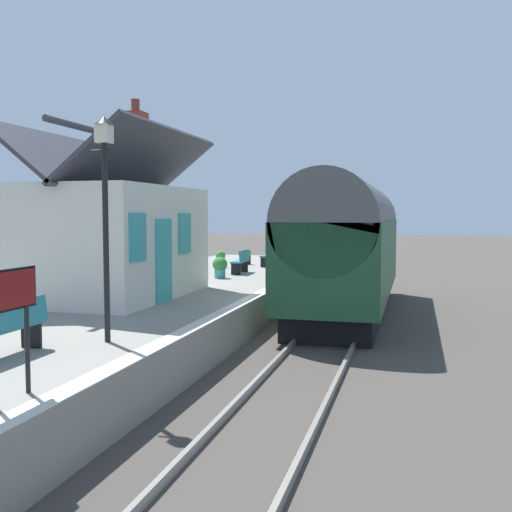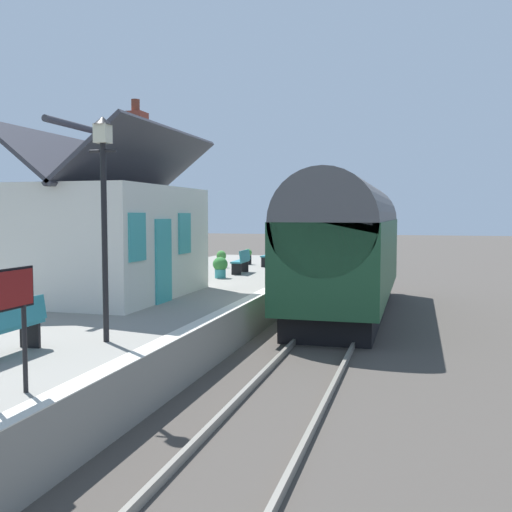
% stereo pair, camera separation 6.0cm
% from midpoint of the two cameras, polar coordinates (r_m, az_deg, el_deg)
% --- Properties ---
extents(ground_plane, '(160.00, 160.00, 0.00)m').
position_cam_midpoint_polar(ground_plane, '(15.43, 3.64, -7.87)').
color(ground_plane, '#423D38').
extents(platform, '(32.00, 6.50, 0.97)m').
position_cam_midpoint_polar(platform, '(16.70, -10.85, -5.32)').
color(platform, gray).
rests_on(platform, ground).
extents(platform_edge_coping, '(32.00, 0.36, 0.02)m').
position_cam_midpoint_polar(platform_edge_coping, '(15.53, -0.62, -4.10)').
color(platform_edge_coping, beige).
rests_on(platform_edge_coping, platform).
extents(rail_near, '(52.00, 0.08, 0.14)m').
position_cam_midpoint_polar(rail_near, '(15.18, 9.70, -7.85)').
color(rail_near, gray).
rests_on(rail_near, ground).
extents(rail_far, '(52.00, 0.08, 0.14)m').
position_cam_midpoint_polar(rail_far, '(15.38, 4.31, -7.64)').
color(rail_far, gray).
rests_on(rail_far, ground).
extents(train, '(10.86, 2.73, 4.32)m').
position_cam_midpoint_polar(train, '(18.99, 8.80, 1.09)').
color(train, black).
rests_on(train, ground).
extents(station_building, '(5.83, 3.68, 5.50)m').
position_cam_midpoint_polar(station_building, '(16.18, -13.71, 1.84)').
color(station_building, silver).
rests_on(station_building, platform).
extents(bench_mid_platform, '(1.40, 0.43, 0.88)m').
position_cam_midpoint_polar(bench_mid_platform, '(25.16, 1.25, 0.09)').
color(bench_mid_platform, '#26727F').
rests_on(bench_mid_platform, platform).
extents(bench_platform_end, '(1.40, 0.44, 0.88)m').
position_cam_midpoint_polar(bench_platform_end, '(9.98, -22.77, -6.26)').
color(bench_platform_end, '#26727F').
rests_on(bench_platform_end, platform).
extents(bench_near_building, '(1.42, 0.49, 0.88)m').
position_cam_midpoint_polar(bench_near_building, '(22.05, -1.52, -0.47)').
color(bench_near_building, '#26727F').
rests_on(bench_near_building, platform).
extents(planter_bench_left, '(0.52, 0.52, 0.78)m').
position_cam_midpoint_polar(planter_bench_left, '(20.45, -3.61, -1.02)').
color(planter_bench_left, teal).
rests_on(planter_bench_left, platform).
extents(planter_corner_building, '(0.40, 0.40, 0.71)m').
position_cam_midpoint_polar(planter_corner_building, '(24.55, -3.52, -0.23)').
color(planter_corner_building, teal).
rests_on(planter_corner_building, platform).
extents(planter_bench_right, '(0.37, 0.37, 0.73)m').
position_cam_midpoint_polar(planter_bench_right, '(26.04, -0.94, -0.01)').
color(planter_bench_right, black).
rests_on(planter_bench_right, platform).
extents(lamp_post_platform, '(0.32, 0.50, 3.87)m').
position_cam_midpoint_polar(lamp_post_platform, '(10.41, -14.63, 6.55)').
color(lamp_post_platform, black).
rests_on(lamp_post_platform, platform).
extents(station_sign_board, '(0.96, 0.06, 1.57)m').
position_cam_midpoint_polar(station_sign_board, '(7.53, -23.03, -4.05)').
color(station_sign_board, black).
rests_on(station_sign_board, platform).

